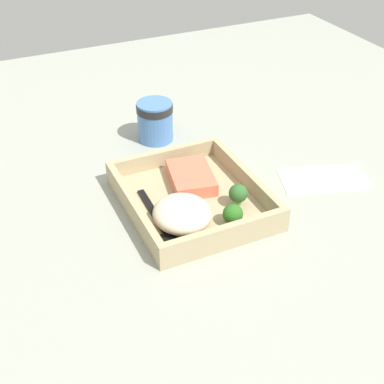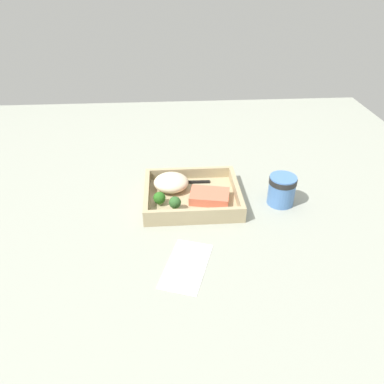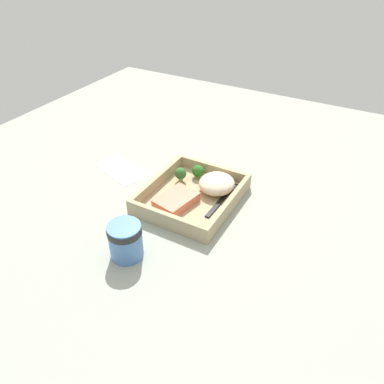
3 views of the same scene
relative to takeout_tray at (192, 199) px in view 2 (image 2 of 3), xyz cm
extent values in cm
cube|color=gray|center=(0.00, 0.00, -1.60)|extent=(160.00, 160.00, 2.00)
cube|color=tan|center=(0.00, 0.00, 0.00)|extent=(25.26, 21.79, 1.20)
cube|color=tan|center=(0.00, -10.29, 2.13)|extent=(25.26, 1.20, 3.05)
cube|color=tan|center=(0.00, 10.29, 2.13)|extent=(25.26, 1.20, 3.05)
cube|color=tan|center=(-12.03, 0.00, 2.13)|extent=(1.20, 19.39, 3.05)
cube|color=tan|center=(12.03, 0.00, 2.13)|extent=(1.20, 19.39, 3.05)
cube|color=#DB684C|center=(-4.51, 1.93, 1.74)|extent=(11.40, 8.99, 2.28)
ellipsoid|color=beige|center=(5.47, -4.23, 2.77)|extent=(9.56, 9.13, 4.35)
cylinder|color=#7C9852|center=(4.71, 6.08, 1.41)|extent=(1.18, 1.18, 1.62)
sphere|color=#2F5C28|center=(4.71, 6.08, 3.07)|extent=(3.11, 3.11, 3.11)
cylinder|color=#88A165|center=(8.65, 2.98, 1.15)|extent=(1.22, 1.22, 1.10)
sphere|color=#29631C|center=(8.65, 2.98, 2.58)|extent=(3.21, 3.21, 3.21)
cube|color=black|center=(0.58, -7.25, 0.82)|extent=(12.43, 1.44, 0.44)
cube|color=black|center=(8.47, -7.46, 0.82)|extent=(3.46, 2.29, 0.44)
cylinder|color=#4A77B7|center=(-23.45, 2.78, 3.43)|extent=(7.00, 7.00, 8.06)
cylinder|color=black|center=(-23.45, 2.78, 6.34)|extent=(7.21, 7.21, 1.45)
cube|color=white|center=(2.90, 24.96, -0.48)|extent=(12.88, 17.48, 0.24)
camera|label=1|loc=(65.55, -30.36, 53.24)|focal=50.00mm
camera|label=2|loc=(5.75, 83.84, 56.17)|focal=35.00mm
camera|label=3|loc=(-66.56, -36.87, 57.15)|focal=35.00mm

